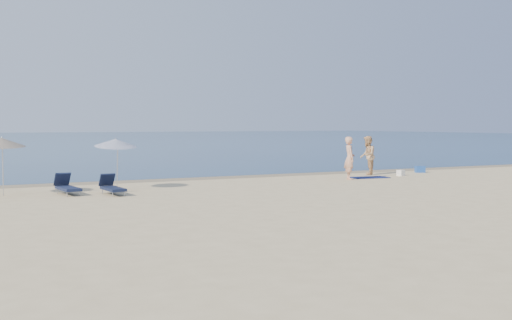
# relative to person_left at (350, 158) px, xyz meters

# --- Properties ---
(sea) EXTENTS (240.00, 160.00, 0.01)m
(sea) POSITION_rel_person_left_xyz_m (-2.42, 84.27, -0.97)
(sea) COLOR #0C2B4D
(sea) RESTS_ON ground
(wet_sand_strip) EXTENTS (240.00, 1.60, 0.00)m
(wet_sand_strip) POSITION_rel_person_left_xyz_m (-2.42, 3.67, -0.98)
(wet_sand_strip) COLOR #847254
(wet_sand_strip) RESTS_ON ground
(person_left) EXTENTS (0.69, 0.83, 1.95)m
(person_left) POSITION_rel_person_left_xyz_m (0.00, 0.00, 0.00)
(person_left) COLOR tan
(person_left) RESTS_ON ground
(person_right) EXTENTS (1.17, 1.19, 1.94)m
(person_right) POSITION_rel_person_left_xyz_m (2.34, 1.77, -0.01)
(person_right) COLOR tan
(person_right) RESTS_ON ground
(beach_towel) EXTENTS (1.89, 1.22, 0.03)m
(beach_towel) POSITION_rel_person_left_xyz_m (1.39, 0.38, -0.96)
(beach_towel) COLOR #0D1545
(beach_towel) RESTS_ON ground
(white_bag) EXTENTS (0.40, 0.37, 0.29)m
(white_bag) POSITION_rel_person_left_xyz_m (3.43, 0.54, -0.83)
(white_bag) COLOR white
(white_bag) RESTS_ON ground
(blue_cooler) EXTENTS (0.56, 0.48, 0.34)m
(blue_cooler) POSITION_rel_person_left_xyz_m (5.71, 1.76, -0.81)
(blue_cooler) COLOR #1F4DA9
(blue_cooler) RESTS_ON ground
(umbrella_near) EXTENTS (1.61, 1.64, 2.10)m
(umbrella_near) POSITION_rel_person_left_xyz_m (-10.62, 0.40, 0.83)
(umbrella_near) COLOR silver
(umbrella_near) RESTS_ON ground
(umbrella_far) EXTENTS (1.75, 1.77, 2.15)m
(umbrella_far) POSITION_rel_person_left_xyz_m (-14.70, 0.28, 0.91)
(umbrella_far) COLOR silver
(umbrella_far) RESTS_ON ground
(lounger_left) EXTENTS (0.71, 1.75, 0.75)m
(lounger_left) POSITION_rel_person_left_xyz_m (-12.60, -0.37, -0.70)
(lounger_left) COLOR #141C39
(lounger_left) RESTS_ON ground
(lounger_right) EXTENTS (0.63, 1.67, 0.73)m
(lounger_right) POSITION_rel_person_left_xyz_m (-11.18, -1.15, -0.71)
(lounger_right) COLOR #121932
(lounger_right) RESTS_ON ground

